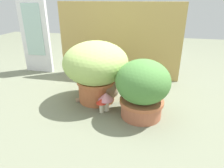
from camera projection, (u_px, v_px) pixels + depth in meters
The scene contains 8 objects.
ground_plane at pixel (103, 103), 1.59m from camera, with size 6.00×6.00×0.00m, color slate.
cardboard_backdrop at pixel (119, 42), 1.97m from camera, with size 1.21×0.03×0.74m, color tan.
window_panel_white at pixel (35, 34), 2.12m from camera, with size 0.32×0.05×0.83m.
grass_planter at pixel (96, 67), 1.53m from camera, with size 0.50×0.50×0.48m.
leafy_planter at pixel (142, 88), 1.33m from camera, with size 0.36×0.36×0.41m.
cat at pixel (104, 88), 1.56m from camera, with size 0.39×0.25×0.32m.
mushroom_ornament_pink at pixel (106, 98), 1.44m from camera, with size 0.12×0.12×0.15m.
mushroom_ornament_red at pixel (101, 103), 1.43m from camera, with size 0.08×0.08×0.11m.
Camera 1 is at (0.37, -1.35, 0.77)m, focal length 32.08 mm.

